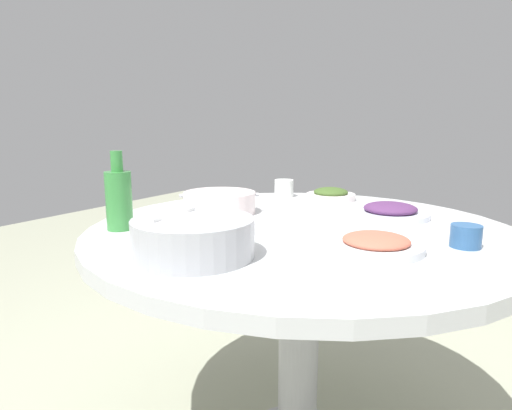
# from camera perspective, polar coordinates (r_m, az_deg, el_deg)

# --- Properties ---
(round_dining_table) EXTENTS (1.25, 1.25, 0.75)m
(round_dining_table) POSITION_cam_1_polar(r_m,az_deg,el_deg) (1.33, 5.82, -7.37)
(round_dining_table) COLOR #99999E
(round_dining_table) RESTS_ON ground
(rice_bowl) EXTENTS (0.28, 0.28, 0.10)m
(rice_bowl) POSITION_cam_1_polar(r_m,az_deg,el_deg) (1.00, -8.25, -4.15)
(rice_bowl) COLOR #B2B5BA
(rice_bowl) RESTS_ON round_dining_table
(soup_bowl) EXTENTS (0.24, 0.24, 0.07)m
(soup_bowl) POSITION_cam_1_polar(r_m,az_deg,el_deg) (1.48, -4.82, 0.26)
(soup_bowl) COLOR white
(soup_bowl) RESTS_ON round_dining_table
(dish_greens) EXTENTS (0.19, 0.19, 0.05)m
(dish_greens) POSITION_cam_1_polar(r_m,az_deg,el_deg) (1.75, 9.80, 1.34)
(dish_greens) COLOR white
(dish_greens) RESTS_ON round_dining_table
(dish_tofu_braise) EXTENTS (0.23, 0.23, 0.04)m
(dish_tofu_braise) POSITION_cam_1_polar(r_m,az_deg,el_deg) (1.08, 15.50, -4.93)
(dish_tofu_braise) COLOR silver
(dish_tofu_braise) RESTS_ON round_dining_table
(dish_eggplant) EXTENTS (0.25, 0.25, 0.05)m
(dish_eggplant) POSITION_cam_1_polar(r_m,az_deg,el_deg) (1.47, 17.24, -0.81)
(dish_eggplant) COLOR silver
(dish_eggplant) RESTS_ON round_dining_table
(green_bottle) EXTENTS (0.07, 0.07, 0.23)m
(green_bottle) POSITION_cam_1_polar(r_m,az_deg,el_deg) (1.29, -17.61, 0.86)
(green_bottle) COLOR #3C9042
(green_bottle) RESTS_ON round_dining_table
(tea_cup_near) EXTENTS (0.07, 0.07, 0.06)m
(tea_cup_near) POSITION_cam_1_polar(r_m,az_deg,el_deg) (1.18, 25.89, -3.70)
(tea_cup_near) COLOR #2D598C
(tea_cup_near) RESTS_ON round_dining_table
(tea_cup_far) EXTENTS (0.08, 0.08, 0.07)m
(tea_cup_far) POSITION_cam_1_polar(r_m,az_deg,el_deg) (1.80, 3.70, 2.22)
(tea_cup_far) COLOR white
(tea_cup_far) RESTS_ON round_dining_table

